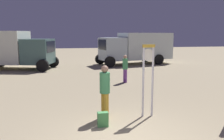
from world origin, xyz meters
name	(u,v)px	position (x,y,z in m)	size (l,w,h in m)	color
standing_clock	(148,74)	(1.17, 1.83, 1.44)	(0.41, 0.12, 2.39)	silver
person_near_clock	(105,89)	(-0.24, 1.91, 0.97)	(0.33, 0.33, 1.74)	gold
backpack	(103,119)	(-0.42, 1.23, 0.21)	(0.31, 0.23, 0.44)	#499650
person_distant	(125,67)	(1.81, 7.32, 0.87)	(0.30, 0.30, 1.55)	#7A3D9A
box_truck_near	(8,49)	(-5.76, 14.05, 1.59)	(6.93, 4.14, 2.93)	silver
box_truck_far	(137,47)	(4.95, 15.18, 1.55)	(7.09, 3.77, 2.80)	silver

